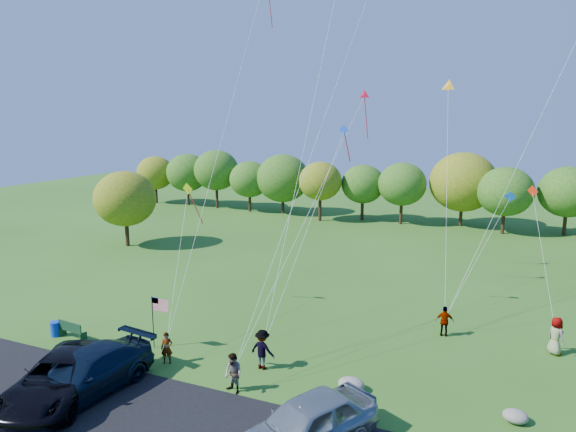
{
  "coord_description": "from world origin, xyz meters",
  "views": [
    {
      "loc": [
        9.94,
        -18.49,
        11.61
      ],
      "look_at": [
        -0.64,
        6.0,
        6.52
      ],
      "focal_mm": 32.0,
      "sensor_mm": 36.0,
      "label": 1
    }
  ],
  "objects_px": {
    "flyer_a": "(167,348)",
    "flyer_e": "(556,336)",
    "flyer_b": "(233,373)",
    "minivan_navy": "(86,373)",
    "trash_barrel": "(56,329)",
    "minivan_silver": "(307,425)",
    "flyer_d": "(445,321)",
    "flyer_c": "(262,349)",
    "park_bench": "(71,330)",
    "minivan_dark": "(60,378)"
  },
  "relations": [
    {
      "from": "flyer_a",
      "to": "flyer_e",
      "type": "relative_size",
      "value": 0.8
    },
    {
      "from": "flyer_c",
      "to": "park_bench",
      "type": "height_order",
      "value": "flyer_c"
    },
    {
      "from": "minivan_silver",
      "to": "flyer_a",
      "type": "height_order",
      "value": "minivan_silver"
    },
    {
      "from": "minivan_navy",
      "to": "minivan_dark",
      "type": "bearing_deg",
      "value": -130.93
    },
    {
      "from": "park_bench",
      "to": "flyer_e",
      "type": "bearing_deg",
      "value": 24.77
    },
    {
      "from": "minivan_navy",
      "to": "flyer_a",
      "type": "relative_size",
      "value": 4.05
    },
    {
      "from": "minivan_navy",
      "to": "trash_barrel",
      "type": "height_order",
      "value": "minivan_navy"
    },
    {
      "from": "minivan_silver",
      "to": "flyer_b",
      "type": "relative_size",
      "value": 3.24
    },
    {
      "from": "flyer_c",
      "to": "trash_barrel",
      "type": "distance_m",
      "value": 11.99
    },
    {
      "from": "flyer_a",
      "to": "minivan_navy",
      "type": "bearing_deg",
      "value": -135.16
    },
    {
      "from": "flyer_a",
      "to": "flyer_e",
      "type": "height_order",
      "value": "flyer_e"
    },
    {
      "from": "minivan_dark",
      "to": "flyer_e",
      "type": "relative_size",
      "value": 3.3
    },
    {
      "from": "flyer_b",
      "to": "park_bench",
      "type": "height_order",
      "value": "flyer_b"
    },
    {
      "from": "flyer_e",
      "to": "flyer_b",
      "type": "bearing_deg",
      "value": 86.18
    },
    {
      "from": "park_bench",
      "to": "flyer_c",
      "type": "bearing_deg",
      "value": 11.26
    },
    {
      "from": "flyer_b",
      "to": "flyer_e",
      "type": "height_order",
      "value": "flyer_e"
    },
    {
      "from": "flyer_a",
      "to": "trash_barrel",
      "type": "relative_size",
      "value": 1.94
    },
    {
      "from": "minivan_navy",
      "to": "park_bench",
      "type": "distance_m",
      "value": 6.43
    },
    {
      "from": "flyer_a",
      "to": "flyer_b",
      "type": "relative_size",
      "value": 0.88
    },
    {
      "from": "minivan_navy",
      "to": "flyer_e",
      "type": "relative_size",
      "value": 3.25
    },
    {
      "from": "minivan_dark",
      "to": "flyer_e",
      "type": "distance_m",
      "value": 23.27
    },
    {
      "from": "minivan_dark",
      "to": "flyer_b",
      "type": "distance_m",
      "value": 7.22
    },
    {
      "from": "minivan_silver",
      "to": "minivan_navy",
      "type": "bearing_deg",
      "value": -150.94
    },
    {
      "from": "flyer_a",
      "to": "flyer_d",
      "type": "relative_size",
      "value": 0.92
    },
    {
      "from": "minivan_silver",
      "to": "trash_barrel",
      "type": "relative_size",
      "value": 7.15
    },
    {
      "from": "minivan_dark",
      "to": "flyer_c",
      "type": "bearing_deg",
      "value": 22.21
    },
    {
      "from": "flyer_c",
      "to": "trash_barrel",
      "type": "bearing_deg",
      "value": 10.57
    },
    {
      "from": "minivan_silver",
      "to": "park_bench",
      "type": "relative_size",
      "value": 3.27
    },
    {
      "from": "minivan_silver",
      "to": "trash_barrel",
      "type": "height_order",
      "value": "minivan_silver"
    },
    {
      "from": "flyer_e",
      "to": "trash_barrel",
      "type": "distance_m",
      "value": 26.04
    },
    {
      "from": "flyer_c",
      "to": "flyer_d",
      "type": "xyz_separation_m",
      "value": [
        7.42,
        7.2,
        -0.12
      ]
    },
    {
      "from": "minivan_navy",
      "to": "flyer_c",
      "type": "relative_size",
      "value": 3.29
    },
    {
      "from": "flyer_d",
      "to": "flyer_b",
      "type": "bearing_deg",
      "value": 42.59
    },
    {
      "from": "flyer_a",
      "to": "flyer_b",
      "type": "bearing_deg",
      "value": -39.09
    },
    {
      "from": "minivan_dark",
      "to": "park_bench",
      "type": "height_order",
      "value": "minivan_dark"
    },
    {
      "from": "minivan_navy",
      "to": "flyer_b",
      "type": "height_order",
      "value": "minivan_navy"
    },
    {
      "from": "flyer_c",
      "to": "flyer_d",
      "type": "height_order",
      "value": "flyer_c"
    },
    {
      "from": "flyer_e",
      "to": "park_bench",
      "type": "xyz_separation_m",
      "value": [
        -23.62,
        -8.22,
        -0.45
      ]
    },
    {
      "from": "flyer_c",
      "to": "flyer_e",
      "type": "bearing_deg",
      "value": -145.65
    },
    {
      "from": "minivan_silver",
      "to": "minivan_dark",
      "type": "bearing_deg",
      "value": -147.3
    },
    {
      "from": "flyer_d",
      "to": "flyer_a",
      "type": "bearing_deg",
      "value": 26.66
    },
    {
      "from": "flyer_a",
      "to": "park_bench",
      "type": "height_order",
      "value": "flyer_a"
    },
    {
      "from": "flyer_a",
      "to": "flyer_d",
      "type": "xyz_separation_m",
      "value": [
        11.87,
        8.55,
        0.06
      ]
    },
    {
      "from": "trash_barrel",
      "to": "flyer_a",
      "type": "bearing_deg",
      "value": -1.61
    },
    {
      "from": "trash_barrel",
      "to": "minivan_navy",
      "type": "bearing_deg",
      "value": -32.8
    },
    {
      "from": "minivan_silver",
      "to": "flyer_e",
      "type": "xyz_separation_m",
      "value": [
        8.63,
        12.04,
        -0.07
      ]
    },
    {
      "from": "minivan_dark",
      "to": "minivan_silver",
      "type": "bearing_deg",
      "value": -14.32
    },
    {
      "from": "flyer_c",
      "to": "flyer_e",
      "type": "relative_size",
      "value": 0.99
    },
    {
      "from": "flyer_a",
      "to": "flyer_e",
      "type": "distance_m",
      "value": 19.19
    },
    {
      "from": "minivan_navy",
      "to": "flyer_c",
      "type": "bearing_deg",
      "value": 47.93
    }
  ]
}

